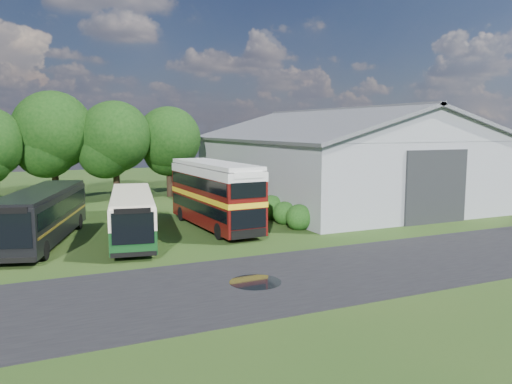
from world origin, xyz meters
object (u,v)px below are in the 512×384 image
bus_green_single (132,215)px  bus_dark_single (42,215)px  bus_maroon_double (215,195)px  storage_shed (337,154)px

bus_green_single → bus_dark_single: (-4.73, 1.36, 0.13)m
bus_maroon_double → bus_dark_single: bearing=177.7°
bus_maroon_double → bus_dark_single: 10.29m
storage_shed → bus_maroon_double: bearing=-152.6°
bus_green_single → bus_dark_single: 4.92m
storage_shed → bus_maroon_double: storage_shed is taller
storage_shed → bus_dark_single: bearing=-163.0°
storage_shed → bus_green_single: size_ratio=2.41×
storage_shed → bus_maroon_double: size_ratio=2.47×
bus_maroon_double → bus_dark_single: (-10.27, -0.12, -0.53)m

